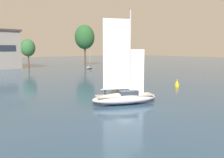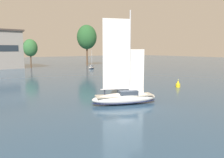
{
  "view_description": "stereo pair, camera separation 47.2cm",
  "coord_description": "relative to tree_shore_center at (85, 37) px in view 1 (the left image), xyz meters",
  "views": [
    {
      "loc": [
        -21.97,
        -23.63,
        8.24
      ],
      "look_at": [
        0.0,
        3.0,
        3.47
      ],
      "focal_mm": 35.0,
      "sensor_mm": 36.0,
      "label": 1
    },
    {
      "loc": [
        -21.61,
        -23.93,
        8.24
      ],
      "look_at": [
        0.0,
        3.0,
        3.47
      ],
      "focal_mm": 35.0,
      "sensor_mm": 36.0,
      "label": 2
    }
  ],
  "objects": [
    {
      "name": "sailboat_moored_mid_channel",
      "position": [
        -7.95,
        -16.05,
        -13.49
      ],
      "size": [
        5.3,
        4.78,
        7.71
      ],
      "color": "silver",
      "rests_on": "ground"
    },
    {
      "name": "tree_shore_center",
      "position": [
        0.0,
        0.0,
        0.0
      ],
      "size": [
        9.73,
        9.73,
        20.02
      ],
      "color": "brown",
      "rests_on": "ground"
    },
    {
      "name": "sailboat_main",
      "position": [
        -37.29,
        -69.45,
        -12.93
      ],
      "size": [
        10.3,
        6.67,
        13.78
      ],
      "color": "white",
      "rests_on": "ground"
    },
    {
      "name": "ground_plane",
      "position": [
        -37.31,
        -69.44,
        -14.02
      ],
      "size": [
        400.0,
        400.0,
        0.0
      ],
      "primitive_type": "plane",
      "color": "#2D4C6B"
    },
    {
      "name": "sailboat_moored_near_marina",
      "position": [
        -1.45,
        -24.05,
        -13.33
      ],
      "size": [
        2.73,
        7.46,
        10.04
      ],
      "color": "navy",
      "rests_on": "ground"
    },
    {
      "name": "tree_shore_right",
      "position": [
        -27.11,
        2.44,
        -5.3
      ],
      "size": [
        6.05,
        6.05,
        12.46
      ],
      "color": "brown",
      "rests_on": "ground"
    },
    {
      "name": "channel_buoy",
      "position": [
        -18.51,
        -65.92,
        -13.34
      ],
      "size": [
        0.95,
        0.95,
        1.74
      ],
      "color": "yellow",
      "rests_on": "ground"
    }
  ]
}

